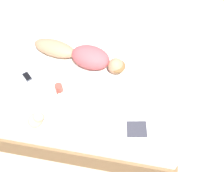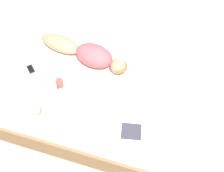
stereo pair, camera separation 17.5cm
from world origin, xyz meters
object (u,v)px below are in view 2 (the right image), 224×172
(coffee_mug, at_px, (60,83))
(cell_phone, at_px, (31,69))
(person, at_px, (86,53))
(open_magazine, at_px, (132,120))

(coffee_mug, xyz_separation_m, cell_phone, (-0.11, -0.42, -0.04))
(person, distance_m, coffee_mug, 0.48)
(open_magazine, bearing_deg, cell_phone, -113.79)
(coffee_mug, distance_m, cell_phone, 0.43)
(open_magazine, distance_m, cell_phone, 1.32)
(person, xyz_separation_m, cell_phone, (0.34, -0.57, -0.10))
(person, relative_size, coffee_mug, 9.71)
(coffee_mug, bearing_deg, open_magazine, 78.24)
(person, relative_size, cell_phone, 8.00)
(person, height_order, open_magazine, person)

